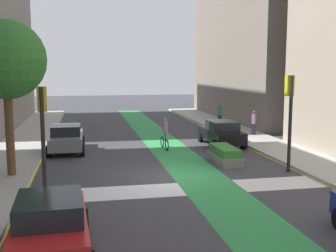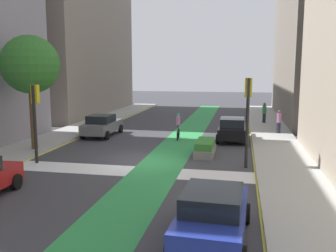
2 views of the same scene
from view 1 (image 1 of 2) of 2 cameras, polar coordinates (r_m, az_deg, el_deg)
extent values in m
plane|color=#38383D|center=(18.46, 0.31, -6.98)|extent=(120.00, 120.00, 0.00)
cube|color=#2D8C47|center=(18.75, 4.11, -6.76)|extent=(2.40, 60.00, 0.01)
cube|color=silver|center=(16.58, 1.72, -8.69)|extent=(12.00, 1.80, 0.01)
cube|color=yellow|center=(18.26, -18.63, -7.55)|extent=(0.16, 60.00, 0.01)
cube|color=#9E9E99|center=(21.22, 20.65, -5.33)|extent=(3.00, 60.00, 0.15)
cube|color=yellow|center=(20.50, 17.06, -5.82)|extent=(0.16, 60.00, 0.01)
cube|color=slate|center=(40.94, 12.92, 10.36)|extent=(8.13, 19.71, 13.38)
cylinder|color=black|center=(19.65, 16.50, 0.22)|extent=(0.16, 0.16, 4.46)
cube|color=gold|center=(19.68, 16.43, 5.37)|extent=(0.35, 0.28, 0.95)
sphere|color=#3F0A0A|center=(19.80, 16.27, 6.26)|extent=(0.20, 0.20, 0.20)
sphere|color=#4C380C|center=(19.80, 16.24, 5.39)|extent=(0.20, 0.20, 0.20)
sphere|color=#26D833|center=(19.82, 16.21, 4.52)|extent=(0.20, 0.20, 0.20)
cylinder|color=black|center=(16.33, -16.86, -1.95)|extent=(0.16, 0.16, 4.07)
cube|color=gold|center=(16.35, -17.01, 3.57)|extent=(0.35, 0.28, 0.95)
sphere|color=#3F0A0A|center=(16.47, -17.00, 4.64)|extent=(0.20, 0.20, 0.20)
sphere|color=#4C380C|center=(16.49, -16.96, 3.60)|extent=(0.20, 0.20, 0.20)
sphere|color=#26D833|center=(16.51, -16.92, 2.57)|extent=(0.20, 0.20, 0.20)
cube|color=#A51919|center=(11.24, -15.90, -13.55)|extent=(1.99, 4.28, 0.70)
cube|color=black|center=(10.84, -16.06, -10.85)|extent=(1.69, 2.07, 0.55)
cylinder|color=black|center=(12.80, -19.76, -12.71)|extent=(0.25, 0.65, 0.64)
cylinder|color=black|center=(12.73, -11.49, -12.51)|extent=(0.25, 0.65, 0.64)
cube|color=slate|center=(24.58, -13.83, -1.90)|extent=(1.81, 4.21, 0.70)
cube|color=black|center=(24.29, -13.90, -0.52)|extent=(1.61, 2.00, 0.55)
cylinder|color=black|center=(26.14, -15.63, -2.17)|extent=(0.22, 0.64, 0.64)
cylinder|color=black|center=(26.06, -11.68, -2.07)|extent=(0.22, 0.64, 0.64)
cylinder|color=black|center=(23.26, -16.18, -3.40)|extent=(0.22, 0.64, 0.64)
cylinder|color=black|center=(23.17, -11.73, -3.30)|extent=(0.22, 0.64, 0.64)
cube|color=black|center=(25.99, 7.34, -1.22)|extent=(1.85, 4.22, 0.70)
cube|color=black|center=(25.72, 7.51, 0.09)|extent=(1.62, 2.02, 0.55)
cylinder|color=black|center=(27.15, 4.51, -1.54)|extent=(0.23, 0.64, 0.64)
cylinder|color=black|center=(27.71, 8.08, -1.41)|extent=(0.23, 0.64, 0.64)
cylinder|color=black|center=(24.39, 6.47, -2.63)|extent=(0.23, 0.64, 0.64)
cylinder|color=black|center=(25.01, 10.39, -2.45)|extent=(0.23, 0.64, 0.64)
torus|color=black|center=(25.23, -0.81, -2.19)|extent=(0.11, 0.68, 0.68)
torus|color=black|center=(24.23, -0.17, -2.60)|extent=(0.11, 0.68, 0.68)
cylinder|color=black|center=(24.70, -0.50, -1.98)|extent=(0.13, 0.95, 0.06)
cylinder|color=black|center=(24.51, -0.41, -1.41)|extent=(0.05, 0.05, 0.50)
cylinder|color=#BF72A5|center=(24.43, -0.41, -0.20)|extent=(0.32, 0.32, 0.55)
sphere|color=beige|center=(24.38, -0.41, 0.70)|extent=(0.22, 0.22, 0.22)
sphere|color=#268CCC|center=(24.38, -0.41, 0.79)|extent=(0.23, 0.23, 0.23)
cylinder|color=#262638|center=(34.39, 7.15, 0.79)|extent=(0.28, 0.28, 0.82)
cylinder|color=#338C4C|center=(34.31, 7.17, 2.07)|extent=(0.34, 0.34, 0.73)
sphere|color=#8C6647|center=(34.26, 7.19, 2.87)|extent=(0.24, 0.24, 0.24)
cylinder|color=#262638|center=(29.78, 11.72, -0.42)|extent=(0.28, 0.28, 0.78)
cylinder|color=#BF72A5|center=(29.69, 11.76, 0.99)|extent=(0.34, 0.34, 0.70)
sphere|color=#8C6647|center=(29.64, 11.79, 1.88)|extent=(0.23, 0.23, 0.23)
cylinder|color=brown|center=(19.07, -21.02, -0.74)|extent=(0.36, 0.36, 3.80)
sphere|color=#2D6B28|center=(18.89, -21.48, 8.55)|extent=(3.38, 3.38, 3.38)
cube|color=slate|center=(21.23, 7.83, -4.47)|extent=(1.05, 2.70, 0.45)
cube|color=#33722D|center=(21.14, 7.85, -3.35)|extent=(0.95, 2.43, 0.40)
camera|label=2|loc=(8.89, 86.53, 1.86)|focal=39.65mm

